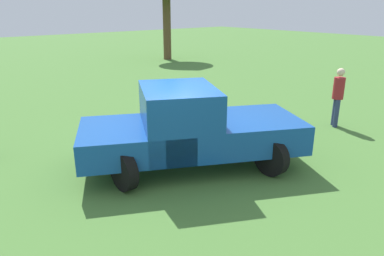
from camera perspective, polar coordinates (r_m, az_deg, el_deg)
ground_plane at (r=8.31m, az=-2.31°, el=-5.80°), size 80.00×80.00×0.00m
pickup_truck at (r=7.89m, az=-0.88°, el=0.28°), size 3.94×5.17×1.82m
person_visitor at (r=11.47m, az=22.09°, el=5.02°), size 0.45×0.45×1.75m
traffic_cone at (r=11.63m, az=-7.77°, el=2.77°), size 0.32×0.32×0.55m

